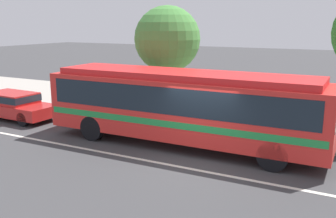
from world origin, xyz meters
name	(u,v)px	position (x,y,z in m)	size (l,w,h in m)	color
ground_plane	(199,161)	(0.00, 0.00, 0.00)	(120.00, 120.00, 0.00)	#3C3C3E
sidewalk_slab	(253,117)	(0.00, 6.70, 0.06)	(60.00, 8.00, 0.12)	#A49C93
lane_stripe_center	(190,169)	(0.00, -0.80, 0.00)	(56.00, 0.16, 0.01)	silver
transit_bus	(183,103)	(-1.27, 1.35, 1.65)	(10.85, 2.62, 2.84)	red
sedan_behind_bus	(14,104)	(-10.40, 1.25, 0.72)	(4.45, 1.91, 1.29)	red
pedestrian_waiting_near_sign	(204,107)	(-1.24, 3.39, 1.09)	(0.46, 0.46, 1.65)	#2F2F2D
street_tree_near_stop	(167,39)	(-3.72, 4.72, 3.85)	(3.11, 3.11, 5.30)	brown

